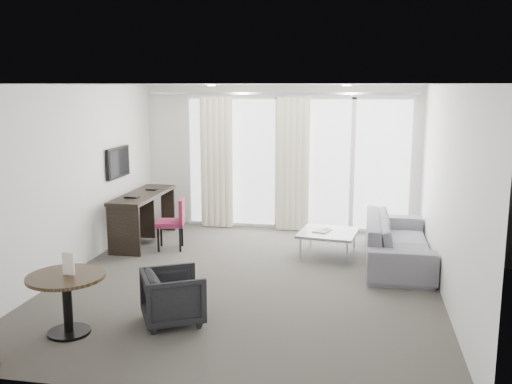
% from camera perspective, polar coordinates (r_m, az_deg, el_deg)
% --- Properties ---
extents(floor, '(5.00, 6.00, 0.00)m').
position_cam_1_polar(floor, '(7.79, -0.82, -8.78)').
color(floor, '#46433D').
rests_on(floor, ground).
extents(ceiling, '(5.00, 6.00, 0.00)m').
position_cam_1_polar(ceiling, '(7.35, -0.88, 10.71)').
color(ceiling, white).
rests_on(ceiling, ground).
extents(wall_left, '(0.00, 6.00, 2.60)m').
position_cam_1_polar(wall_left, '(8.33, -17.97, 1.19)').
color(wall_left, silver).
rests_on(wall_left, ground).
extents(wall_right, '(0.00, 6.00, 2.60)m').
position_cam_1_polar(wall_right, '(7.39, 18.51, 0.02)').
color(wall_right, silver).
rests_on(wall_right, ground).
extents(wall_front, '(5.00, 0.00, 2.60)m').
position_cam_1_polar(wall_front, '(4.64, -8.28, -5.62)').
color(wall_front, silver).
rests_on(wall_front, ground).
extents(window_panel, '(4.00, 0.02, 2.38)m').
position_cam_1_polar(window_panel, '(10.35, 4.08, 2.88)').
color(window_panel, white).
rests_on(window_panel, ground).
extents(window_frame, '(4.10, 0.06, 2.44)m').
position_cam_1_polar(window_frame, '(10.34, 4.07, 2.86)').
color(window_frame, white).
rests_on(window_frame, ground).
extents(curtain_left, '(0.60, 0.20, 2.38)m').
position_cam_1_polar(curtain_left, '(10.45, -3.96, 2.95)').
color(curtain_left, beige).
rests_on(curtain_left, ground).
extents(curtain_right, '(0.60, 0.20, 2.38)m').
position_cam_1_polar(curtain_right, '(10.19, 3.69, 2.76)').
color(curtain_right, beige).
rests_on(curtain_right, ground).
extents(curtain_track, '(4.80, 0.04, 0.04)m').
position_cam_1_polar(curtain_track, '(10.13, 2.35, 9.82)').
color(curtain_track, '#B2B2B7').
rests_on(curtain_track, ceiling).
extents(downlight_a, '(0.12, 0.12, 0.02)m').
position_cam_1_polar(downlight_a, '(9.12, -4.48, 10.59)').
color(downlight_a, '#FFE0B2').
rests_on(downlight_a, ceiling).
extents(downlight_b, '(0.12, 0.12, 0.02)m').
position_cam_1_polar(downlight_b, '(8.81, 9.06, 10.49)').
color(downlight_b, '#FFE0B2').
rests_on(downlight_b, ceiling).
extents(desk, '(0.55, 1.75, 0.82)m').
position_cam_1_polar(desk, '(9.71, -11.17, -2.55)').
color(desk, black).
rests_on(desk, floor).
extents(tv, '(0.05, 0.80, 0.50)m').
position_cam_1_polar(tv, '(9.58, -13.63, 2.89)').
color(tv, black).
rests_on(tv, wall_left).
extents(desk_chair, '(0.54, 0.51, 0.83)m').
position_cam_1_polar(desk_chair, '(9.20, -8.58, -3.16)').
color(desk_chair, maroon).
rests_on(desk_chair, floor).
extents(round_table, '(1.04, 1.04, 0.65)m').
position_cam_1_polar(round_table, '(6.41, -18.33, -10.63)').
color(round_table, black).
rests_on(round_table, floor).
extents(menu_card, '(0.13, 0.03, 0.24)m').
position_cam_1_polar(menu_card, '(6.29, -18.23, -7.21)').
color(menu_card, white).
rests_on(menu_card, round_table).
extents(tub_armchair, '(0.88, 0.87, 0.59)m').
position_cam_1_polar(tub_armchair, '(6.44, -8.29, -10.33)').
color(tub_armchair, black).
rests_on(tub_armchair, floor).
extents(coffee_table, '(0.95, 0.95, 0.38)m').
position_cam_1_polar(coffee_table, '(8.88, 7.20, -5.14)').
color(coffee_table, gray).
rests_on(coffee_table, floor).
extents(remote, '(0.07, 0.17, 0.02)m').
position_cam_1_polar(remote, '(8.93, 7.06, -3.92)').
color(remote, black).
rests_on(remote, coffee_table).
extents(magazine, '(0.33, 0.37, 0.02)m').
position_cam_1_polar(magazine, '(8.85, 6.61, -4.04)').
color(magazine, gray).
rests_on(magazine, coffee_table).
extents(sofa, '(0.91, 2.32, 0.68)m').
position_cam_1_polar(sofa, '(8.69, 14.01, -4.71)').
color(sofa, slate).
rests_on(sofa, floor).
extents(terrace_slab, '(5.60, 3.00, 0.12)m').
position_cam_1_polar(terrace_slab, '(12.06, 4.83, -2.12)').
color(terrace_slab, '#4D4D50').
rests_on(terrace_slab, ground).
extents(rattan_chair_a, '(0.76, 0.76, 0.87)m').
position_cam_1_polar(rattan_chair_a, '(12.15, 9.12, 0.25)').
color(rattan_chair_a, '#4E3626').
rests_on(rattan_chair_a, terrace_slab).
extents(rattan_chair_b, '(0.71, 0.71, 0.91)m').
position_cam_1_polar(rattan_chair_b, '(12.28, 14.33, 0.27)').
color(rattan_chair_b, '#4E3626').
rests_on(rattan_chair_b, terrace_slab).
extents(rattan_table, '(0.62, 0.62, 0.47)m').
position_cam_1_polar(rattan_table, '(11.83, 9.98, -1.04)').
color(rattan_table, '#4E3626').
rests_on(rattan_table, terrace_slab).
extents(balustrade, '(5.50, 0.06, 1.05)m').
position_cam_1_polar(balustrade, '(13.37, 5.51, 1.57)').
color(balustrade, '#B2B2B7').
rests_on(balustrade, terrace_slab).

